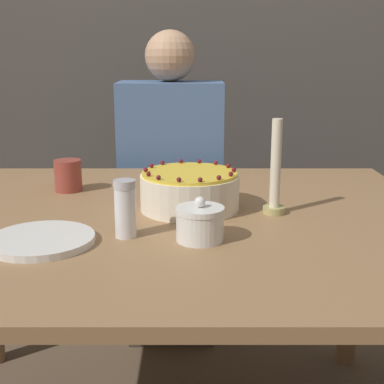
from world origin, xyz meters
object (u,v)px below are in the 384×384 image
Objects in this scene: cake at (192,191)px; sugar_bowl at (202,223)px; sugar_shaker at (127,208)px; person_man_blue_shirt at (175,208)px; candle at (278,177)px.

sugar_bowl is at bearing -84.53° from cake.
sugar_bowl is (0.02, -0.24, -0.01)m from cake.
cake is 0.26m from sugar_shaker.
person_man_blue_shirt is (0.07, 0.93, -0.27)m from sugar_shaker.
cake is at bearing 56.77° from sugar_shaker.
candle is 0.86m from person_man_blue_shirt.
cake is at bearing 95.87° from person_man_blue_shirt.
candle is at bearing -10.41° from cake.
sugar_bowl is 0.99m from person_man_blue_shirt.
sugar_bowl is 0.29m from candle.
sugar_shaker is 0.40m from candle.
person_man_blue_shirt reaches higher than sugar_shaker.
cake is 1.99× the size of sugar_shaker.
sugar_bowl is 0.44× the size of candle.
candle is (0.19, 0.20, 0.06)m from sugar_bowl.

